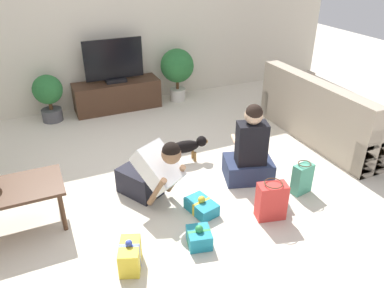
{
  "coord_description": "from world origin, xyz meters",
  "views": [
    {
      "loc": [
        -1.11,
        -3.28,
        2.37
      ],
      "look_at": [
        0.34,
        -0.02,
        0.45
      ],
      "focal_mm": 35.0,
      "sensor_mm": 36.0,
      "label": 1
    }
  ],
  "objects_px": {
    "gift_box_c": "(201,206)",
    "gift_box_b": "(199,237)",
    "potted_plant_back_right": "(177,68)",
    "gift_box_a": "(130,256)",
    "coffee_table": "(5,195)",
    "person_sitting": "(250,153)",
    "person_kneeling": "(152,172)",
    "tv": "(114,63)",
    "potted_plant_back_left": "(48,94)",
    "gift_bag_b": "(302,178)",
    "tv_console": "(117,95)",
    "gift_bag_a": "(271,201)",
    "sofa_right": "(327,117)",
    "dog": "(188,146)"
  },
  "relations": [
    {
      "from": "potted_plant_back_left",
      "to": "potted_plant_back_right",
      "type": "distance_m",
      "value": 2.04
    },
    {
      "from": "potted_plant_back_right",
      "to": "person_sitting",
      "type": "xyz_separation_m",
      "value": [
        -0.19,
        -2.57,
        -0.23
      ]
    },
    {
      "from": "potted_plant_back_right",
      "to": "gift_box_b",
      "type": "xyz_separation_m",
      "value": [
        -1.14,
        -3.3,
        -0.48
      ]
    },
    {
      "from": "tv",
      "to": "coffee_table",
      "type": "bearing_deg",
      "value": -123.4
    },
    {
      "from": "coffee_table",
      "to": "potted_plant_back_right",
      "type": "distance_m",
      "value": 3.57
    },
    {
      "from": "tv",
      "to": "gift_bag_b",
      "type": "height_order",
      "value": "tv"
    },
    {
      "from": "potted_plant_back_right",
      "to": "person_sitting",
      "type": "height_order",
      "value": "person_sitting"
    },
    {
      "from": "tv",
      "to": "potted_plant_back_left",
      "type": "xyz_separation_m",
      "value": [
        -1.02,
        -0.05,
        -0.33
      ]
    },
    {
      "from": "coffee_table",
      "to": "potted_plant_back_right",
      "type": "xyz_separation_m",
      "value": [
        2.64,
        2.4,
        0.17
      ]
    },
    {
      "from": "person_kneeling",
      "to": "person_sitting",
      "type": "relative_size",
      "value": 0.86
    },
    {
      "from": "potted_plant_back_left",
      "to": "dog",
      "type": "xyz_separation_m",
      "value": [
        1.4,
        -1.92,
        -0.22
      ]
    },
    {
      "from": "potted_plant_back_left",
      "to": "person_sitting",
      "type": "height_order",
      "value": "person_sitting"
    },
    {
      "from": "gift_bag_a",
      "to": "tv_console",
      "type": "bearing_deg",
      "value": 101.6
    },
    {
      "from": "gift_box_a",
      "to": "tv",
      "type": "bearing_deg",
      "value": 77.48
    },
    {
      "from": "gift_box_c",
      "to": "potted_plant_back_left",
      "type": "bearing_deg",
      "value": 111.1
    },
    {
      "from": "gift_box_c",
      "to": "potted_plant_back_right",
      "type": "bearing_deg",
      "value": 72.33
    },
    {
      "from": "tv",
      "to": "gift_box_c",
      "type": "relative_size",
      "value": 2.5
    },
    {
      "from": "coffee_table",
      "to": "person_kneeling",
      "type": "xyz_separation_m",
      "value": [
        1.34,
        -0.09,
        -0.06
      ]
    },
    {
      "from": "potted_plant_back_right",
      "to": "gift_bag_a",
      "type": "height_order",
      "value": "potted_plant_back_right"
    },
    {
      "from": "tv_console",
      "to": "gift_bag_a",
      "type": "height_order",
      "value": "tv_console"
    },
    {
      "from": "dog",
      "to": "potted_plant_back_left",
      "type": "bearing_deg",
      "value": 40.74
    },
    {
      "from": "sofa_right",
      "to": "gift_box_b",
      "type": "bearing_deg",
      "value": 115.92
    },
    {
      "from": "coffee_table",
      "to": "person_sitting",
      "type": "distance_m",
      "value": 2.46
    },
    {
      "from": "tv",
      "to": "gift_bag_a",
      "type": "relative_size",
      "value": 2.26
    },
    {
      "from": "gift_box_c",
      "to": "gift_box_b",
      "type": "bearing_deg",
      "value": -117.97
    },
    {
      "from": "person_kneeling",
      "to": "gift_box_b",
      "type": "bearing_deg",
      "value": -108.01
    },
    {
      "from": "person_kneeling",
      "to": "person_sitting",
      "type": "height_order",
      "value": "person_sitting"
    },
    {
      "from": "potted_plant_back_right",
      "to": "person_kneeling",
      "type": "xyz_separation_m",
      "value": [
        -1.29,
        -2.49,
        -0.23
      ]
    },
    {
      "from": "gift_box_b",
      "to": "gift_box_c",
      "type": "xyz_separation_m",
      "value": [
        0.22,
        0.41,
        -0.01
      ]
    },
    {
      "from": "tv",
      "to": "gift_box_a",
      "type": "xyz_separation_m",
      "value": [
        -0.74,
        -3.35,
        -0.63
      ]
    },
    {
      "from": "gift_bag_a",
      "to": "sofa_right",
      "type": "bearing_deg",
      "value": 34.23
    },
    {
      "from": "gift_bag_b",
      "to": "gift_box_a",
      "type": "bearing_deg",
      "value": -171.8
    },
    {
      "from": "potted_plant_back_right",
      "to": "gift_box_a",
      "type": "relative_size",
      "value": 2.75
    },
    {
      "from": "tv_console",
      "to": "gift_box_b",
      "type": "distance_m",
      "value": 3.35
    },
    {
      "from": "gift_box_a",
      "to": "gift_box_c",
      "type": "relative_size",
      "value": 0.88
    },
    {
      "from": "tv_console",
      "to": "gift_bag_b",
      "type": "height_order",
      "value": "tv_console"
    },
    {
      "from": "tv_console",
      "to": "gift_bag_b",
      "type": "distance_m",
      "value": 3.3
    },
    {
      "from": "coffee_table",
      "to": "potted_plant_back_right",
      "type": "height_order",
      "value": "potted_plant_back_right"
    },
    {
      "from": "person_sitting",
      "to": "gift_box_c",
      "type": "distance_m",
      "value": 0.85
    },
    {
      "from": "potted_plant_back_left",
      "to": "gift_box_b",
      "type": "height_order",
      "value": "potted_plant_back_left"
    },
    {
      "from": "dog",
      "to": "gift_bag_b",
      "type": "distance_m",
      "value": 1.38
    },
    {
      "from": "sofa_right",
      "to": "coffee_table",
      "type": "distance_m",
      "value": 3.97
    },
    {
      "from": "gift_box_c",
      "to": "gift_bag_a",
      "type": "height_order",
      "value": "gift_bag_a"
    },
    {
      "from": "tv",
      "to": "gift_box_a",
      "type": "height_order",
      "value": "tv"
    },
    {
      "from": "person_sitting",
      "to": "gift_bag_b",
      "type": "xyz_separation_m",
      "value": [
        0.38,
        -0.45,
        -0.16
      ]
    },
    {
      "from": "gift_box_b",
      "to": "coffee_table",
      "type": "bearing_deg",
      "value": 149.13
    },
    {
      "from": "gift_box_b",
      "to": "person_kneeling",
      "type": "bearing_deg",
      "value": 100.97
    },
    {
      "from": "tv_console",
      "to": "gift_bag_a",
      "type": "bearing_deg",
      "value": -78.4
    },
    {
      "from": "sofa_right",
      "to": "gift_bag_b",
      "type": "height_order",
      "value": "sofa_right"
    },
    {
      "from": "person_kneeling",
      "to": "gift_bag_a",
      "type": "xyz_separation_m",
      "value": [
        0.95,
        -0.74,
        -0.14
      ]
    }
  ]
}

